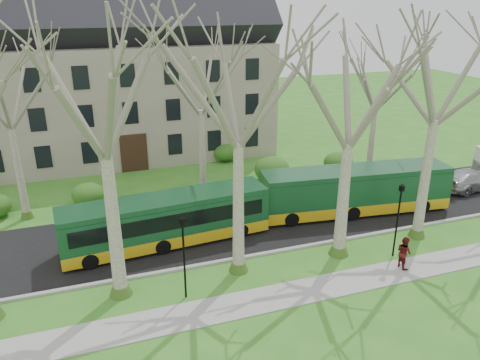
% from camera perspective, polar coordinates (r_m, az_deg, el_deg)
% --- Properties ---
extents(ground, '(120.00, 120.00, 0.00)m').
position_cam_1_polar(ground, '(26.19, 6.00, -10.31)').
color(ground, '#327421').
rests_on(ground, ground).
extents(sidewalk, '(70.00, 2.00, 0.06)m').
position_cam_1_polar(sidewalk, '(24.31, 8.53, -13.12)').
color(sidewalk, gray).
rests_on(sidewalk, ground).
extents(road, '(80.00, 8.00, 0.06)m').
position_cam_1_polar(road, '(30.59, 1.68, -5.19)').
color(road, black).
rests_on(road, ground).
extents(curb, '(80.00, 0.25, 0.14)m').
position_cam_1_polar(curb, '(27.32, 4.67, -8.64)').
color(curb, '#A5A39E').
rests_on(curb, ground).
extents(building, '(26.50, 12.20, 16.00)m').
position_cam_1_polar(building, '(44.58, -14.47, 13.44)').
color(building, gray).
rests_on(building, ground).
extents(tree_row_verge, '(49.00, 7.00, 14.00)m').
position_cam_1_polar(tree_row_verge, '(23.57, 6.34, 4.72)').
color(tree_row_verge, gray).
rests_on(tree_row_verge, ground).
extents(tree_row_far, '(33.00, 7.00, 12.00)m').
position_cam_1_polar(tree_row_far, '(33.10, -3.80, 7.86)').
color(tree_row_far, gray).
rests_on(tree_row_far, ground).
extents(lamp_row, '(36.22, 0.22, 4.30)m').
position_cam_1_polar(lamp_row, '(24.14, 7.23, -6.26)').
color(lamp_row, black).
rests_on(lamp_row, ground).
extents(hedges, '(30.60, 8.60, 2.00)m').
position_cam_1_polar(hedges, '(36.71, -9.89, 0.78)').
color(hedges, '#2A5819').
rests_on(hedges, ground).
extents(bus_lead, '(12.26, 3.45, 3.02)m').
position_cam_1_polar(bus_lead, '(27.77, -8.91, -4.80)').
color(bus_lead, '#134423').
rests_on(bus_lead, road).
extents(bus_follow, '(12.97, 4.14, 3.19)m').
position_cam_1_polar(bus_follow, '(32.35, 13.87, -1.16)').
color(bus_follow, '#134423').
rests_on(bus_follow, road).
extents(sedan, '(5.54, 2.61, 1.56)m').
position_cam_1_polar(sedan, '(39.60, 26.46, 0.08)').
color(sedan, '#A9AAAE').
rests_on(sedan, road).
extents(pedestrian_b, '(0.71, 0.89, 1.80)m').
position_cam_1_polar(pedestrian_b, '(26.84, 19.36, -8.30)').
color(pedestrian_b, '#511214').
rests_on(pedestrian_b, sidewalk).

